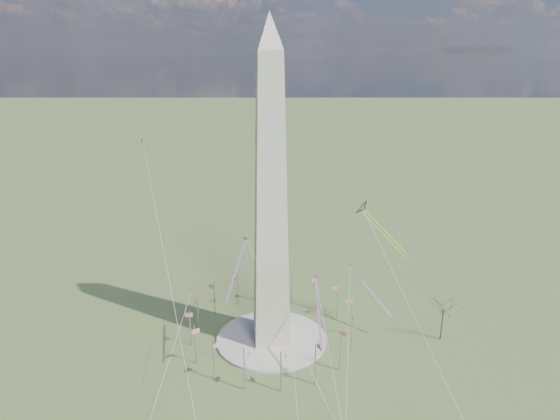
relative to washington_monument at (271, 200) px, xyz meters
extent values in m
plane|color=#476231|center=(0.00, 0.00, -47.95)|extent=(2000.00, 2000.00, 0.00)
cylinder|color=beige|center=(0.00, 0.00, -47.55)|extent=(36.00, 36.00, 0.80)
pyramid|color=#BCBAA5|center=(0.00, 0.00, 47.85)|extent=(9.90, 9.90, 10.00)
cylinder|color=#B7B8BD|center=(26.00, 0.00, -41.45)|extent=(0.36, 0.36, 13.00)
cube|color=red|center=(26.00, 1.30, -36.15)|extent=(2.40, 0.08, 1.50)
cylinder|color=#B7B8BD|center=(24.02, 9.95, -41.45)|extent=(0.36, 0.36, 13.00)
cube|color=red|center=(23.52, 11.15, -36.15)|extent=(2.25, 0.99, 1.50)
cylinder|color=#B7B8BD|center=(18.38, 18.38, -41.45)|extent=(0.36, 0.36, 13.00)
cube|color=red|center=(17.47, 19.30, -36.15)|extent=(1.75, 1.75, 1.50)
cylinder|color=#B7B8BD|center=(9.95, 24.02, -41.45)|extent=(0.36, 0.36, 13.00)
cube|color=red|center=(8.75, 24.52, -36.15)|extent=(0.99, 2.25, 1.50)
cylinder|color=#B7B8BD|center=(0.00, 26.00, -41.45)|extent=(0.36, 0.36, 13.00)
cube|color=red|center=(-1.30, 26.00, -36.15)|extent=(0.08, 2.40, 1.50)
cylinder|color=#B7B8BD|center=(-9.95, 24.02, -41.45)|extent=(0.36, 0.36, 13.00)
cube|color=red|center=(-11.15, 23.52, -36.15)|extent=(0.99, 2.25, 1.50)
cylinder|color=#B7B8BD|center=(-18.38, 18.38, -41.45)|extent=(0.36, 0.36, 13.00)
cube|color=red|center=(-19.30, 17.47, -36.15)|extent=(1.75, 1.75, 1.50)
cylinder|color=#B7B8BD|center=(-24.02, 9.95, -41.45)|extent=(0.36, 0.36, 13.00)
cube|color=red|center=(-24.52, 8.75, -36.15)|extent=(2.25, 0.99, 1.50)
cylinder|color=#B7B8BD|center=(-26.00, 0.00, -41.45)|extent=(0.36, 0.36, 13.00)
cube|color=red|center=(-26.00, -1.30, -36.15)|extent=(2.40, 0.08, 1.50)
cylinder|color=#B7B8BD|center=(-24.02, -9.95, -41.45)|extent=(0.36, 0.36, 13.00)
cube|color=red|center=(-23.52, -11.15, -36.15)|extent=(2.25, 0.99, 1.50)
cylinder|color=#B7B8BD|center=(-18.38, -18.38, -41.45)|extent=(0.36, 0.36, 13.00)
cube|color=red|center=(-17.47, -19.30, -36.15)|extent=(1.75, 1.75, 1.50)
cylinder|color=#B7B8BD|center=(-9.95, -24.02, -41.45)|extent=(0.36, 0.36, 13.00)
cube|color=red|center=(-8.75, -24.52, -36.15)|extent=(0.99, 2.25, 1.50)
cylinder|color=#B7B8BD|center=(0.00, -26.00, -41.45)|extent=(0.36, 0.36, 13.00)
cube|color=red|center=(1.30, -26.00, -36.15)|extent=(0.08, 2.40, 1.50)
cylinder|color=#B7B8BD|center=(9.95, -24.02, -41.45)|extent=(0.36, 0.36, 13.00)
cube|color=red|center=(11.15, -23.52, -36.15)|extent=(0.99, 2.25, 1.50)
cylinder|color=#B7B8BD|center=(18.38, -18.38, -41.45)|extent=(0.36, 0.36, 13.00)
cube|color=red|center=(19.30, -17.47, -36.15)|extent=(1.75, 1.75, 1.50)
cylinder|color=#B7B8BD|center=(24.02, -9.95, -41.45)|extent=(0.36, 0.36, 13.00)
cube|color=red|center=(24.52, -8.75, -36.15)|extent=(2.25, 0.99, 1.50)
cylinder|color=#4B372E|center=(55.29, -5.85, -42.38)|extent=(0.45, 0.45, 11.15)
cube|color=orange|center=(39.19, 6.62, -14.70)|extent=(11.94, 12.83, 11.98)
cube|color=orange|center=(37.59, 5.14, -14.70)|extent=(11.94, 12.83, 11.98)
cube|color=navy|center=(-24.53, 0.72, -27.93)|extent=(2.08, 2.92, 2.20)
cube|color=#EE2549|center=(-24.53, 0.72, -31.55)|extent=(2.25, 2.06, 7.58)
cube|color=#EE2549|center=(12.06, -16.49, -29.57)|extent=(2.10, 18.77, 11.76)
cube|color=#EE2549|center=(-11.27, -13.66, -16.38)|extent=(6.79, 16.60, 10.98)
cube|color=#EE2549|center=(33.84, 3.77, -34.10)|extent=(10.43, 15.12, 11.16)
cube|color=red|center=(-41.02, 32.98, 13.56)|extent=(1.33, 2.15, 1.79)
cube|color=red|center=(-41.02, 32.98, 11.60)|extent=(0.84, 1.51, 4.11)
cube|color=white|center=(4.03, 51.95, 32.32)|extent=(1.11, 1.74, 1.41)
cube|color=white|center=(4.03, 51.95, 30.78)|extent=(0.78, 1.19, 3.23)
camera|label=1|loc=(-13.80, -141.99, 42.70)|focal=32.00mm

